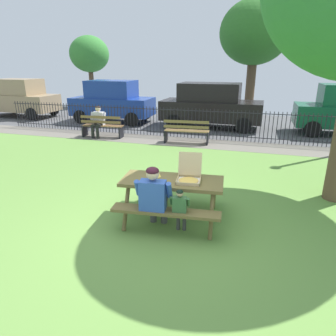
{
  "coord_description": "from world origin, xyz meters",
  "views": [
    {
      "loc": [
        1.4,
        -4.34,
        2.72
      ],
      "look_at": [
        -0.22,
        1.1,
        0.75
      ],
      "focal_mm": 32.11,
      "sensor_mm": 36.0,
      "label": 1
    }
  ],
  "objects_px": {
    "child_at_table": "(180,207)",
    "parked_car_center": "(211,105)",
    "park_bench_left": "(102,127)",
    "far_tree_midleft": "(255,33)",
    "pizza_slice_on_table": "(155,176)",
    "parked_car_far_left": "(20,98)",
    "adult_at_table": "(154,196)",
    "picnic_table_foreground": "(172,189)",
    "park_bench_center": "(186,132)",
    "parked_car_left": "(112,101)",
    "pizza_box_open": "(189,176)",
    "person_on_park_bench": "(98,120)",
    "far_tree_left": "(89,55)"
  },
  "relations": [
    {
      "from": "child_at_table",
      "to": "parked_car_center",
      "type": "xyz_separation_m",
      "value": [
        -0.95,
        9.18,
        0.5
      ]
    },
    {
      "from": "park_bench_left",
      "to": "far_tree_midleft",
      "type": "height_order",
      "value": "far_tree_midleft"
    },
    {
      "from": "child_at_table",
      "to": "far_tree_midleft",
      "type": "bearing_deg",
      "value": 87.89
    },
    {
      "from": "pizza_slice_on_table",
      "to": "parked_car_far_left",
      "type": "relative_size",
      "value": 0.07
    },
    {
      "from": "adult_at_table",
      "to": "picnic_table_foreground",
      "type": "bearing_deg",
      "value": 72.75
    },
    {
      "from": "park_bench_center",
      "to": "far_tree_midleft",
      "type": "xyz_separation_m",
      "value": [
        1.83,
        8.05,
        3.89
      ]
    },
    {
      "from": "pizza_slice_on_table",
      "to": "parked_car_center",
      "type": "xyz_separation_m",
      "value": [
        -0.33,
        8.62,
        0.23
      ]
    },
    {
      "from": "adult_at_table",
      "to": "far_tree_midleft",
      "type": "distance_m",
      "value": 14.61
    },
    {
      "from": "parked_car_left",
      "to": "parked_car_far_left",
      "type": "bearing_deg",
      "value": -180.0
    },
    {
      "from": "pizza_box_open",
      "to": "parked_car_far_left",
      "type": "bearing_deg",
      "value": 142.45
    },
    {
      "from": "picnic_table_foreground",
      "to": "pizza_slice_on_table",
      "type": "xyz_separation_m",
      "value": [
        -0.34,
        0.06,
        0.18
      ]
    },
    {
      "from": "park_bench_center",
      "to": "parked_car_center",
      "type": "xyz_separation_m",
      "value": [
        0.36,
        3.13,
        0.59
      ]
    },
    {
      "from": "pizza_box_open",
      "to": "far_tree_midleft",
      "type": "bearing_deg",
      "value": 87.85
    },
    {
      "from": "pizza_slice_on_table",
      "to": "parked_car_center",
      "type": "relative_size",
      "value": 0.06
    },
    {
      "from": "park_bench_left",
      "to": "person_on_park_bench",
      "type": "bearing_deg",
      "value": 173.99
    },
    {
      "from": "parked_car_far_left",
      "to": "adult_at_table",
      "type": "bearing_deg",
      "value": -40.52
    },
    {
      "from": "pizza_slice_on_table",
      "to": "parked_car_left",
      "type": "distance_m",
      "value": 10.03
    },
    {
      "from": "parked_car_center",
      "to": "park_bench_center",
      "type": "bearing_deg",
      "value": -96.62
    },
    {
      "from": "child_at_table",
      "to": "far_tree_left",
      "type": "relative_size",
      "value": 0.19
    },
    {
      "from": "pizza_box_open",
      "to": "parked_car_center",
      "type": "xyz_separation_m",
      "value": [
        -0.96,
        8.62,
        0.15
      ]
    },
    {
      "from": "adult_at_table",
      "to": "person_on_park_bench",
      "type": "relative_size",
      "value": 1.0
    },
    {
      "from": "parked_car_left",
      "to": "parked_car_center",
      "type": "bearing_deg",
      "value": 0.0
    },
    {
      "from": "parked_car_far_left",
      "to": "parked_car_left",
      "type": "bearing_deg",
      "value": 0.0
    },
    {
      "from": "pizza_box_open",
      "to": "park_bench_left",
      "type": "relative_size",
      "value": 0.32
    },
    {
      "from": "parked_car_left",
      "to": "far_tree_midleft",
      "type": "height_order",
      "value": "far_tree_midleft"
    },
    {
      "from": "adult_at_table",
      "to": "parked_car_center",
      "type": "bearing_deg",
      "value": 93.17
    },
    {
      "from": "pizza_slice_on_table",
      "to": "park_bench_left",
      "type": "distance_m",
      "value": 6.83
    },
    {
      "from": "parked_car_far_left",
      "to": "parked_car_center",
      "type": "bearing_deg",
      "value": 0.0
    },
    {
      "from": "picnic_table_foreground",
      "to": "far_tree_midleft",
      "type": "xyz_separation_m",
      "value": [
        0.8,
        13.59,
        3.71
      ]
    },
    {
      "from": "child_at_table",
      "to": "far_tree_left",
      "type": "xyz_separation_m",
      "value": [
        -9.7,
        14.1,
        2.78
      ]
    },
    {
      "from": "park_bench_left",
      "to": "far_tree_left",
      "type": "height_order",
      "value": "far_tree_left"
    },
    {
      "from": "person_on_park_bench",
      "to": "pizza_slice_on_table",
      "type": "bearing_deg",
      "value": -52.44
    },
    {
      "from": "adult_at_table",
      "to": "park_bench_center",
      "type": "relative_size",
      "value": 0.73
    },
    {
      "from": "parked_car_left",
      "to": "far_tree_left",
      "type": "relative_size",
      "value": 0.88
    },
    {
      "from": "person_on_park_bench",
      "to": "parked_car_left",
      "type": "bearing_deg",
      "value": 106.19
    },
    {
      "from": "pizza_box_open",
      "to": "parked_car_far_left",
      "type": "height_order",
      "value": "parked_car_far_left"
    },
    {
      "from": "pizza_box_open",
      "to": "pizza_slice_on_table",
      "type": "height_order",
      "value": "pizza_box_open"
    },
    {
      "from": "adult_at_table",
      "to": "far_tree_midleft",
      "type": "bearing_deg",
      "value": 86.11
    },
    {
      "from": "parked_car_far_left",
      "to": "park_bench_center",
      "type": "bearing_deg",
      "value": -17.58
    },
    {
      "from": "picnic_table_foreground",
      "to": "adult_at_table",
      "type": "xyz_separation_m",
      "value": [
        -0.16,
        -0.52,
        0.06
      ]
    },
    {
      "from": "pizza_slice_on_table",
      "to": "far_tree_midleft",
      "type": "relative_size",
      "value": 0.05
    },
    {
      "from": "park_bench_center",
      "to": "person_on_park_bench",
      "type": "distance_m",
      "value": 3.55
    },
    {
      "from": "park_bench_center",
      "to": "far_tree_left",
      "type": "distance_m",
      "value": 11.97
    },
    {
      "from": "park_bench_left",
      "to": "far_tree_left",
      "type": "xyz_separation_m",
      "value": [
        -5.02,
        8.05,
        2.88
      ]
    },
    {
      "from": "park_bench_left",
      "to": "parked_car_left",
      "type": "height_order",
      "value": "parked_car_left"
    },
    {
      "from": "person_on_park_bench",
      "to": "far_tree_left",
      "type": "distance_m",
      "value": 9.74
    },
    {
      "from": "pizza_box_open",
      "to": "adult_at_table",
      "type": "distance_m",
      "value": 0.76
    },
    {
      "from": "park_bench_center",
      "to": "parked_car_center",
      "type": "bearing_deg",
      "value": 83.38
    },
    {
      "from": "parked_car_left",
      "to": "far_tree_left",
      "type": "distance_m",
      "value": 6.7
    },
    {
      "from": "pizza_box_open",
      "to": "child_at_table",
      "type": "height_order",
      "value": "pizza_box_open"
    }
  ]
}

